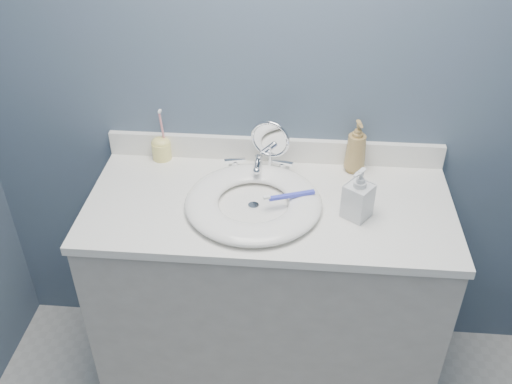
# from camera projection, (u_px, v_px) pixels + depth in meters

# --- Properties ---
(back_wall) EXTENTS (2.20, 0.02, 2.40)m
(back_wall) POSITION_uv_depth(u_px,v_px,m) (276.00, 78.00, 1.93)
(back_wall) COLOR #4B5B71
(back_wall) RESTS_ON ground
(vanity_cabinet) EXTENTS (1.20, 0.55, 0.85)m
(vanity_cabinet) POSITION_uv_depth(u_px,v_px,m) (268.00, 298.00, 2.16)
(vanity_cabinet) COLOR #BBB4AA
(vanity_cabinet) RESTS_ON ground
(countertop) EXTENTS (1.22, 0.57, 0.03)m
(countertop) POSITION_uv_depth(u_px,v_px,m) (269.00, 206.00, 1.90)
(countertop) COLOR white
(countertop) RESTS_ON vanity_cabinet
(backsplash) EXTENTS (1.22, 0.02, 0.09)m
(backsplash) POSITION_uv_depth(u_px,v_px,m) (274.00, 150.00, 2.08)
(backsplash) COLOR white
(backsplash) RESTS_ON countertop
(basin) EXTENTS (0.45, 0.45, 0.04)m
(basin) POSITION_uv_depth(u_px,v_px,m) (253.00, 202.00, 1.86)
(basin) COLOR white
(basin) RESTS_ON countertop
(drain) EXTENTS (0.04, 0.04, 0.01)m
(drain) POSITION_uv_depth(u_px,v_px,m) (253.00, 206.00, 1.87)
(drain) COLOR silver
(drain) RESTS_ON countertop
(faucet) EXTENTS (0.25, 0.13, 0.07)m
(faucet) POSITION_uv_depth(u_px,v_px,m) (258.00, 167.00, 2.02)
(faucet) COLOR silver
(faucet) RESTS_ON countertop
(makeup_mirror) EXTENTS (0.14, 0.08, 0.21)m
(makeup_mirror) POSITION_uv_depth(u_px,v_px,m) (270.00, 145.00, 1.97)
(makeup_mirror) COLOR silver
(makeup_mirror) RESTS_ON countertop
(soap_bottle_amber) EXTENTS (0.09, 0.09, 0.20)m
(soap_bottle_amber) POSITION_uv_depth(u_px,v_px,m) (356.00, 147.00, 2.00)
(soap_bottle_amber) COLOR #A08048
(soap_bottle_amber) RESTS_ON countertop
(soap_bottle_clear) EXTENTS (0.11, 0.11, 0.18)m
(soap_bottle_clear) POSITION_uv_depth(u_px,v_px,m) (359.00, 193.00, 1.79)
(soap_bottle_clear) COLOR silver
(soap_bottle_clear) RESTS_ON countertop
(toothbrush_holder) EXTENTS (0.07, 0.07, 0.20)m
(toothbrush_holder) POSITION_uv_depth(u_px,v_px,m) (161.00, 147.00, 2.09)
(toothbrush_holder) COLOR #F9EA7C
(toothbrush_holder) RESTS_ON countertop
(toothbrush_lying) EXTENTS (0.17, 0.07, 0.02)m
(toothbrush_lying) POSITION_uv_depth(u_px,v_px,m) (290.00, 196.00, 1.85)
(toothbrush_lying) COLOR blue
(toothbrush_lying) RESTS_ON basin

